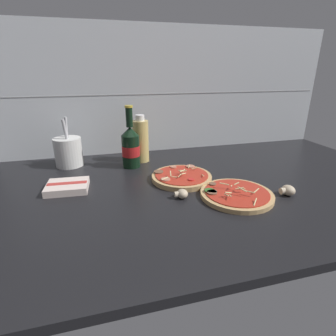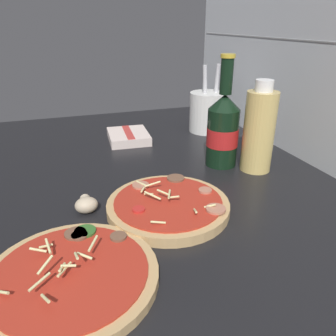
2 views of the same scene
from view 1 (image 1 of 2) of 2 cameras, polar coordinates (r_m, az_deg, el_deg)
The scene contains 10 objects.
counter_slab at distance 95.65cm, azimuth 8.41°, elevation -4.07°, with size 160.00×90.00×2.50cm.
tile_backsplash at distance 130.31cm, azimuth 1.03°, elevation 15.89°, with size 160.00×1.13×60.00cm.
pizza_near at distance 87.25cm, azimuth 14.63°, elevation -5.55°, with size 23.18×23.18×4.58cm.
pizza_far at distance 97.22cm, azimuth 2.95°, elevation -1.96°, with size 22.17×22.17×4.06cm.
beer_bottle at distance 108.85cm, azimuth -8.12°, elevation 4.71°, with size 7.36×7.36×25.29cm.
oil_bottle at distance 115.30cm, azimuth -5.96°, elevation 6.00°, with size 6.92×6.92×20.43cm.
mushroom_left at distance 93.77cm, azimuth 24.61°, elevation -4.44°, with size 4.92×4.69×3.28cm.
mushroom_right at distance 83.62cm, azimuth 3.01°, elevation -5.63°, with size 4.31×4.10×2.87cm.
utensil_crock at distance 117.53cm, azimuth -20.87°, elevation 3.37°, with size 11.20×11.20×20.18cm.
dish_towel at distance 95.24cm, azimuth -21.03°, elevation -3.80°, with size 14.23×11.96×2.56cm.
Camera 1 is at (-35.56, -79.37, 41.07)cm, focal length 28.00 mm.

